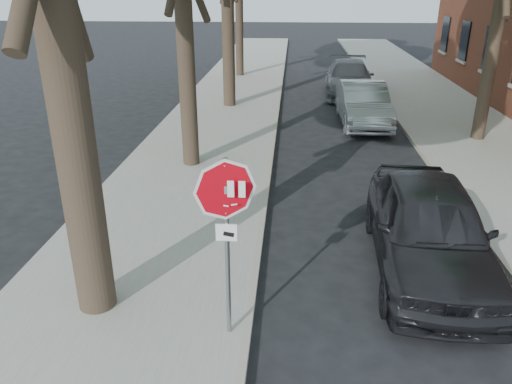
# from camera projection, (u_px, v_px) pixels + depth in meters

# --- Properties ---
(ground) EXTENTS (120.00, 120.00, 0.00)m
(ground) POSITION_uv_depth(u_px,v_px,m) (278.00, 340.00, 7.10)
(ground) COLOR black
(ground) RESTS_ON ground
(sidewalk_left) EXTENTS (4.00, 55.00, 0.12)m
(sidewalk_left) POSITION_uv_depth(u_px,v_px,m) (220.00, 119.00, 18.26)
(sidewalk_left) COLOR gray
(sidewalk_left) RESTS_ON ground
(sidewalk_right) EXTENTS (4.00, 55.00, 0.12)m
(sidewalk_right) POSITION_uv_depth(u_px,v_px,m) (458.00, 123.00, 17.70)
(sidewalk_right) COLOR gray
(sidewalk_right) RESTS_ON ground
(curb_left) EXTENTS (0.12, 55.00, 0.13)m
(curb_left) POSITION_uv_depth(u_px,v_px,m) (276.00, 120.00, 18.12)
(curb_left) COLOR #9E9384
(curb_left) RESTS_ON ground
(curb_right) EXTENTS (0.12, 55.00, 0.13)m
(curb_right) POSITION_uv_depth(u_px,v_px,m) (399.00, 122.00, 17.83)
(curb_right) COLOR #9E9384
(curb_right) RESTS_ON ground
(stop_sign) EXTENTS (0.76, 0.34, 2.61)m
(stop_sign) POSITION_uv_depth(u_px,v_px,m) (226.00, 216.00, 6.36)
(stop_sign) COLOR gray
(stop_sign) RESTS_ON sidewalk_left
(car_a) EXTENTS (2.14, 4.77, 1.59)m
(car_a) POSITION_uv_depth(u_px,v_px,m) (429.00, 228.00, 8.60)
(car_a) COLOR black
(car_a) RESTS_ON ground
(car_b) EXTENTS (1.61, 4.43, 1.45)m
(car_b) POSITION_uv_depth(u_px,v_px,m) (363.00, 104.00, 17.54)
(car_b) COLOR #9EA0A6
(car_b) RESTS_ON ground
(car_c) EXTENTS (2.31, 5.17, 1.47)m
(car_c) POSITION_uv_depth(u_px,v_px,m) (349.00, 78.00, 22.17)
(car_c) COLOR #57575C
(car_c) RESTS_ON ground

